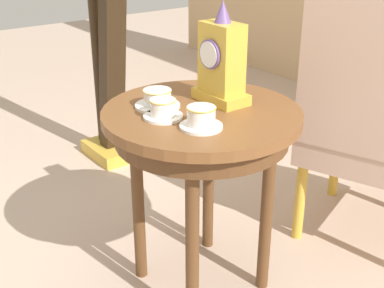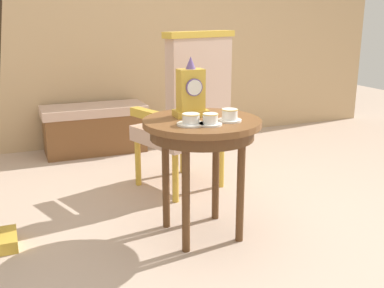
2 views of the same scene
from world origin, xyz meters
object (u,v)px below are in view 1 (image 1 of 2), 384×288
at_px(teacup_right, 163,110).
at_px(armchair, 376,109).
at_px(side_table, 202,134).
at_px(harp, 107,33).
at_px(mantel_clock, 221,63).
at_px(teacup_left, 157,99).
at_px(teacup_center, 201,118).

xyz_separation_m(teacup_right, armchair, (0.21, 0.83, -0.12)).
bearing_deg(side_table, harp, 166.73).
bearing_deg(side_table, teacup_right, -96.63).
xyz_separation_m(mantel_clock, armchair, (0.22, 0.59, -0.23)).
xyz_separation_m(side_table, harp, (-1.14, 0.27, 0.11)).
xyz_separation_m(teacup_right, harp, (-1.12, 0.41, -0.01)).
bearing_deg(teacup_left, side_table, 43.03).
height_order(teacup_center, harp, harp).
relative_size(side_table, mantel_clock, 2.05).
bearing_deg(armchair, teacup_left, -110.75).
bearing_deg(armchair, mantel_clock, -110.38).
bearing_deg(mantel_clock, harp, 171.40).
bearing_deg(armchair, teacup_center, -95.25).
height_order(teacup_left, teacup_center, teacup_center).
bearing_deg(armchair, side_table, -105.47).
relative_size(mantel_clock, harp, 0.19).
bearing_deg(side_table, teacup_left, -136.97).
distance_m(teacup_center, armchair, 0.80).
relative_size(teacup_left, harp, 0.08).
distance_m(teacup_right, teacup_center, 0.14).
relative_size(side_table, armchair, 0.60).
bearing_deg(mantel_clock, armchair, 69.62).
distance_m(teacup_left, armchair, 0.86).
relative_size(teacup_left, armchair, 0.13).
height_order(teacup_left, mantel_clock, mantel_clock).
bearing_deg(teacup_right, side_table, 83.37).
xyz_separation_m(side_table, teacup_right, (-0.02, -0.14, 0.11)).
relative_size(teacup_right, harp, 0.07).
bearing_deg(teacup_left, mantel_clock, 68.17).
xyz_separation_m(teacup_left, harp, (-1.03, 0.37, -0.01)).
bearing_deg(teacup_left, harp, 160.22).
relative_size(teacup_center, harp, 0.07).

